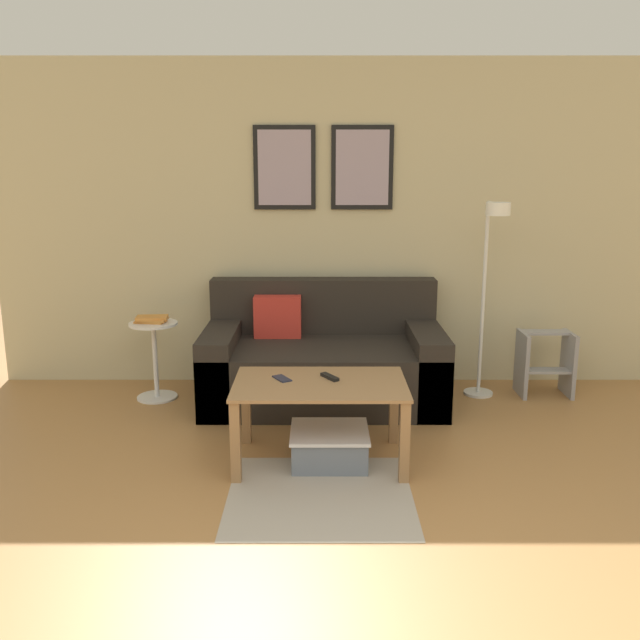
% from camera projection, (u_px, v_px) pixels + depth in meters
% --- Properties ---
extents(wall_back, '(5.60, 0.09, 2.55)m').
position_uv_depth(wall_back, '(342.00, 225.00, 5.38)').
color(wall_back, '#C6BC93').
rests_on(wall_back, ground_plane).
extents(area_rug, '(1.00, 0.95, 0.01)m').
position_uv_depth(area_rug, '(318.00, 495.00, 3.67)').
color(area_rug, '#A39989').
rests_on(area_rug, ground_plane).
extents(couch, '(1.77, 0.97, 0.88)m').
position_uv_depth(couch, '(321.00, 362.00, 5.12)').
color(couch, '#28231E').
rests_on(couch, ground_plane).
extents(coffee_table, '(1.02, 0.64, 0.50)m').
position_uv_depth(coffee_table, '(318.00, 396.00, 4.01)').
color(coffee_table, '#997047').
rests_on(coffee_table, ground_plane).
extents(storage_bin, '(0.47, 0.42, 0.21)m').
position_uv_depth(storage_bin, '(327.00, 446.00, 4.06)').
color(storage_bin, slate).
rests_on(storage_bin, ground_plane).
extents(floor_lamp, '(0.22, 0.48, 1.50)m').
position_uv_depth(floor_lamp, '(488.00, 271.00, 4.92)').
color(floor_lamp, white).
rests_on(floor_lamp, ground_plane).
extents(side_table, '(0.36, 0.36, 0.60)m').
position_uv_depth(side_table, '(153.00, 353.00, 5.12)').
color(side_table, white).
rests_on(side_table, ground_plane).
extents(book_stack, '(0.25, 0.16, 0.05)m').
position_uv_depth(book_stack, '(149.00, 319.00, 5.07)').
color(book_stack, '#D18438').
rests_on(book_stack, side_table).
extents(remote_control, '(0.12, 0.15, 0.02)m').
position_uv_depth(remote_control, '(328.00, 377.00, 4.06)').
color(remote_control, black).
rests_on(remote_control, coffee_table).
extents(cell_phone, '(0.13, 0.15, 0.01)m').
position_uv_depth(cell_phone, '(280.00, 379.00, 4.05)').
color(cell_phone, '#1E2338').
rests_on(cell_phone, coffee_table).
extents(step_stool, '(0.39, 0.29, 0.50)m').
position_uv_depth(step_stool, '(543.00, 361.00, 5.23)').
color(step_stool, '#99999E').
rests_on(step_stool, ground_plane).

